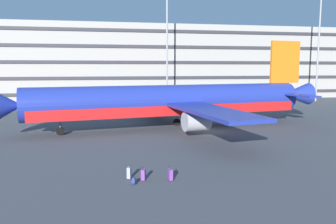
{
  "coord_description": "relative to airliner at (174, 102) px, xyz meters",
  "views": [
    {
      "loc": [
        -11.8,
        -37.77,
        7.44
      ],
      "look_at": [
        -5.49,
        -4.31,
        3.0
      ],
      "focal_mm": 36.2,
      "sensor_mm": 36.0,
      "label": 1
    }
  ],
  "objects": [
    {
      "name": "ground_plane",
      "position": [
        3.36,
        -2.92,
        -3.29
      ],
      "size": [
        600.0,
        600.0,
        0.0
      ],
      "primitive_type": "plane",
      "color": "#424449"
    },
    {
      "name": "terminal_structure",
      "position": [
        3.36,
        43.26,
        5.42
      ],
      "size": [
        155.82,
        15.01,
        17.42
      ],
      "color": "gray",
      "rests_on": "ground_plane"
    },
    {
      "name": "airliner",
      "position": [
        0.0,
        0.0,
        0.0
      ],
      "size": [
        40.74,
        33.08,
        11.09
      ],
      "color": "navy",
      "rests_on": "ground_plane"
    },
    {
      "name": "light_mast_left",
      "position": [
        4.33,
        28.11,
        10.35
      ],
      "size": [
        1.8,
        0.5,
        23.84
      ],
      "color": "gray",
      "rests_on": "ground_plane"
    },
    {
      "name": "light_mast_center_left",
      "position": [
        38.56,
        28.11,
        10.49
      ],
      "size": [
        1.8,
        0.5,
        24.12
      ],
      "color": "gray",
      "rests_on": "ground_plane"
    },
    {
      "name": "suitcase_laid_flat",
      "position": [
        -6.93,
        -18.51,
        -2.86
      ],
      "size": [
        0.35,
        0.43,
        0.94
      ],
      "color": "gray",
      "rests_on": "ground_plane"
    },
    {
      "name": "suitcase_black",
      "position": [
        -6.01,
        -19.0,
        -2.89
      ],
      "size": [
        0.38,
        0.47,
        0.89
      ],
      "color": "#72388C",
      "rests_on": "ground_plane"
    },
    {
      "name": "suitcase_red",
      "position": [
        -4.26,
        -19.34,
        -2.88
      ],
      "size": [
        0.27,
        0.49,
        0.99
      ],
      "color": "#72388C",
      "rests_on": "ground_plane"
    },
    {
      "name": "backpack_upright",
      "position": [
        -6.75,
        -19.73,
        -3.05
      ],
      "size": [
        0.37,
        0.41,
        0.55
      ],
      "color": "navy",
      "rests_on": "ground_plane"
    }
  ]
}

